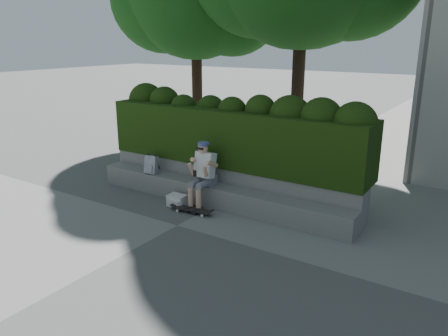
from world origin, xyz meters
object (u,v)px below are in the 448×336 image
Objects in this scene: backpack_plaid at (151,165)px; backpack_ground at (177,201)px; skateboard at (192,209)px; person at (203,172)px.

backpack_plaid is 1.07× the size of backpack_ground.
backpack_plaid is at bearing 155.67° from skateboard.
skateboard is (0.00, -0.42, -0.68)m from person.
backpack_plaid is at bearing 176.91° from person.
backpack_plaid is (-1.51, 0.50, 0.58)m from skateboard.
skateboard is at bearing -89.48° from person.
backpack_ground is at bearing -149.01° from person.
backpack_plaid reaches higher than skateboard.
backpack_plaid is (-1.51, 0.08, -0.10)m from person.
skateboard is at bearing -16.10° from backpack_ground.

